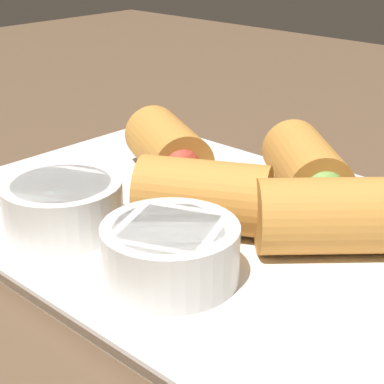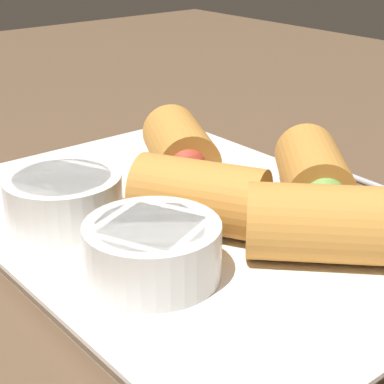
{
  "view_description": "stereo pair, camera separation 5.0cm",
  "coord_description": "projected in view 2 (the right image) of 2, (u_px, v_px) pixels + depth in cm",
  "views": [
    {
      "loc": [
        -22.76,
        30.33,
        22.17
      ],
      "look_at": [
        3.63,
        2.1,
        5.32
      ],
      "focal_mm": 60.0,
      "sensor_mm": 36.0,
      "label": 1
    },
    {
      "loc": [
        -26.19,
        26.68,
        22.17
      ],
      "look_at": [
        3.63,
        2.1,
        5.32
      ],
      "focal_mm": 60.0,
      "sensor_mm": 36.0,
      "label": 2
    }
  ],
  "objects": [
    {
      "name": "roll_front_right",
      "position": [
        207.0,
        197.0,
        0.4
      ],
      "size": [
        9.45,
        7.95,
        4.55
      ],
      "color": "#C68438",
      "rests_on": "serving_plate"
    },
    {
      "name": "dipping_bowl_far",
      "position": [
        152.0,
        248.0,
        0.35
      ],
      "size": [
        7.65,
        7.65,
        3.21
      ],
      "color": "silver",
      "rests_on": "serving_plate"
    },
    {
      "name": "roll_back_left",
      "position": [
        316.0,
        177.0,
        0.43
      ],
      "size": [
        9.23,
        8.88,
        4.55
      ],
      "color": "#C68438",
      "rests_on": "serving_plate"
    },
    {
      "name": "dipping_bowl_near",
      "position": [
        64.0,
        197.0,
        0.42
      ],
      "size": [
        7.65,
        7.65,
        3.21
      ],
      "color": "silver",
      "rests_on": "serving_plate"
    },
    {
      "name": "roll_back_right",
      "position": [
        328.0,
        223.0,
        0.37
      ],
      "size": [
        9.09,
        9.05,
        4.55
      ],
      "color": "#C68438",
      "rests_on": "serving_plate"
    },
    {
      "name": "table_surface",
      "position": [
        251.0,
        260.0,
        0.43
      ],
      "size": [
        180.0,
        140.0,
        2.0
      ],
      "color": "brown",
      "rests_on": "ground"
    },
    {
      "name": "roll_front_left",
      "position": [
        181.0,
        150.0,
        0.48
      ],
      "size": [
        9.44,
        7.85,
        4.55
      ],
      "color": "#C68438",
      "rests_on": "serving_plate"
    },
    {
      "name": "serving_plate",
      "position": [
        192.0,
        227.0,
        0.43
      ],
      "size": [
        35.24,
        25.08,
        1.5
      ],
      "color": "white",
      "rests_on": "table_surface"
    }
  ]
}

